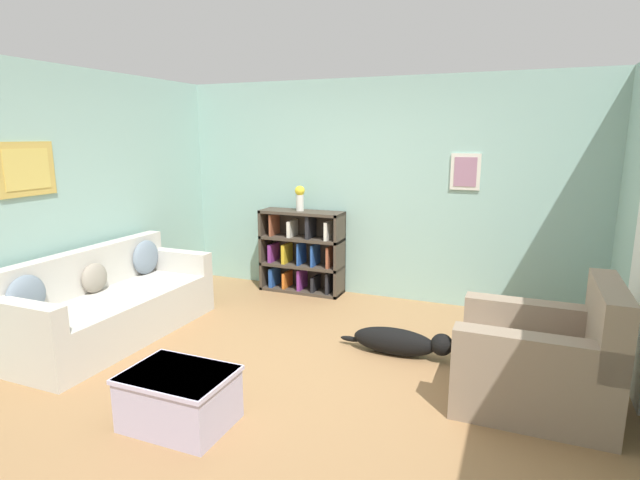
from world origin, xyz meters
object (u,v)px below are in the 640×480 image
(bookshelf, at_px, (302,252))
(vase, at_px, (300,197))
(couch, at_px, (110,306))
(coffee_table, at_px, (179,397))
(dog, at_px, (400,342))
(recliner_chair, at_px, (542,362))

(bookshelf, height_order, vase, vase)
(couch, bearing_deg, bookshelf, 61.04)
(couch, height_order, bookshelf, bookshelf)
(coffee_table, height_order, dog, coffee_table)
(coffee_table, relative_size, vase, 2.31)
(recliner_chair, xyz_separation_m, vase, (-2.76, 1.83, 0.87))
(vase, bearing_deg, dog, -40.72)
(recliner_chair, bearing_deg, vase, 146.45)
(recliner_chair, xyz_separation_m, coffee_table, (-2.28, -1.21, -0.13))
(recliner_chair, relative_size, dog, 1.01)
(coffee_table, bearing_deg, dog, 55.42)
(couch, relative_size, coffee_table, 2.90)
(couch, distance_m, vase, 2.49)
(coffee_table, distance_m, vase, 3.24)
(couch, relative_size, dog, 1.99)
(dog, bearing_deg, vase, 139.28)
(bookshelf, bearing_deg, coffee_table, -81.42)
(couch, distance_m, bookshelf, 2.35)
(couch, xyz_separation_m, coffee_table, (1.60, -1.01, -0.11))
(couch, relative_size, vase, 6.70)
(bookshelf, bearing_deg, recliner_chair, -34.02)
(recliner_chair, bearing_deg, bookshelf, 145.98)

